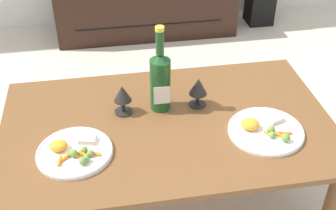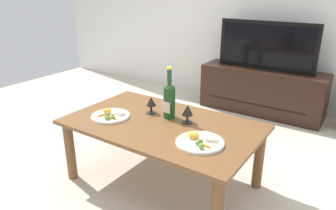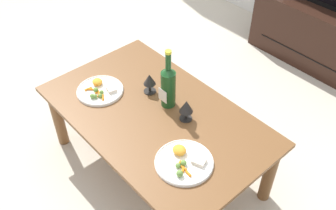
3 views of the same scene
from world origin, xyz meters
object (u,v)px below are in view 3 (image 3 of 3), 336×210
at_px(wine_bottle, 168,85).
at_px(dinner_plate_left, 100,90).
at_px(tv_stand, 333,41).
at_px(goblet_right, 186,107).
at_px(dinner_plate_right, 184,161).
at_px(dining_table, 156,123).
at_px(goblet_left, 149,80).

height_order(wine_bottle, dinner_plate_left, wine_bottle).
relative_size(tv_stand, goblet_right, 10.17).
bearing_deg(dinner_plate_right, goblet_right, 134.73).
xyz_separation_m(wine_bottle, dinner_plate_left, (-0.35, -0.23, -0.13)).
height_order(dining_table, wine_bottle, wine_bottle).
relative_size(wine_bottle, goblet_left, 2.87).
relative_size(goblet_left, goblet_right, 0.98).
relative_size(wine_bottle, dinner_plate_left, 1.33).
bearing_deg(dining_table, dinner_plate_left, -161.38).
height_order(tv_stand, goblet_right, goblet_right).
bearing_deg(goblet_right, dinner_plate_right, -45.27).
distance_m(wine_bottle, goblet_left, 0.17).
bearing_deg(goblet_right, wine_bottle, 177.01).
distance_m(goblet_left, dinner_plate_left, 0.31).
xyz_separation_m(dining_table, dinner_plate_right, (0.36, -0.12, 0.08)).
distance_m(dining_table, dinner_plate_left, 0.39).
xyz_separation_m(tv_stand, dinner_plate_left, (-0.49, -1.88, 0.24)).
distance_m(dining_table, goblet_left, 0.25).
bearing_deg(dining_table, wine_bottle, 96.40).
xyz_separation_m(dining_table, tv_stand, (0.13, 1.76, -0.15)).
xyz_separation_m(tv_stand, goblet_right, (0.01, -1.66, 0.31)).
height_order(tv_stand, dinner_plate_left, dinner_plate_left).
bearing_deg(wine_bottle, tv_stand, 85.11).
height_order(wine_bottle, dinner_plate_right, wine_bottle).
bearing_deg(dinner_plate_left, goblet_right, 23.61).
bearing_deg(tv_stand, dinner_plate_right, -82.96).
relative_size(goblet_right, dinner_plate_left, 0.47).
height_order(tv_stand, dinner_plate_right, dinner_plate_right).
bearing_deg(goblet_right, goblet_left, 180.00).
height_order(goblet_right, dinner_plate_left, goblet_right).
relative_size(goblet_right, dinner_plate_right, 0.45).
distance_m(tv_stand, goblet_right, 1.69).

